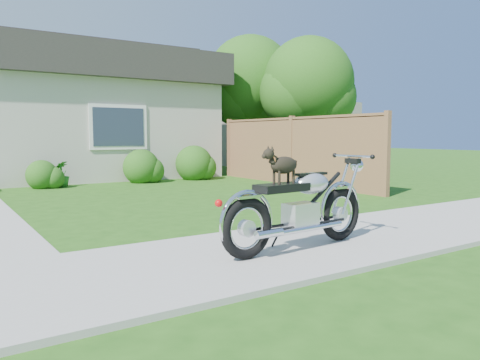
# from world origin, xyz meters

# --- Properties ---
(ground) EXTENTS (80.00, 80.00, 0.00)m
(ground) POSITION_xyz_m (0.00, 0.00, 0.00)
(ground) COLOR #235114
(ground) RESTS_ON ground
(sidewalk) EXTENTS (24.00, 2.20, 0.04)m
(sidewalk) POSITION_xyz_m (0.00, 0.00, 0.02)
(sidewalk) COLOR #9E9B93
(sidewalk) RESTS_ON ground
(house) EXTENTS (12.60, 7.03, 4.50)m
(house) POSITION_xyz_m (-0.00, 11.99, 2.16)
(house) COLOR beige
(house) RESTS_ON ground
(fence) EXTENTS (0.12, 6.62, 1.90)m
(fence) POSITION_xyz_m (6.30, 5.75, 0.94)
(fence) COLOR brown
(fence) RESTS_ON ground
(tree_near) EXTENTS (3.07, 3.07, 4.71)m
(tree_near) POSITION_xyz_m (8.92, 7.83, 3.02)
(tree_near) COLOR #3D2B1C
(tree_near) RESTS_ON ground
(tree_far) EXTENTS (3.32, 3.32, 5.09)m
(tree_far) POSITION_xyz_m (8.21, 10.29, 3.27)
(tree_far) COLOR #3D2B1C
(tree_far) RESTS_ON ground
(shrub_row) EXTENTS (11.32, 1.14, 1.14)m
(shrub_row) POSITION_xyz_m (1.04, 8.50, 0.43)
(shrub_row) COLOR #275616
(shrub_row) RESTS_ON ground
(potted_plant_right) EXTENTS (0.54, 0.54, 0.69)m
(potted_plant_right) POSITION_xyz_m (0.78, 8.55, 0.34)
(potted_plant_right) COLOR #24701E
(potted_plant_right) RESTS_ON ground
(motorcycle_with_dog) EXTENTS (2.22, 0.60, 1.17)m
(motorcycle_with_dog) POSITION_xyz_m (1.48, -0.21, 0.55)
(motorcycle_with_dog) COLOR black
(motorcycle_with_dog) RESTS_ON sidewalk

